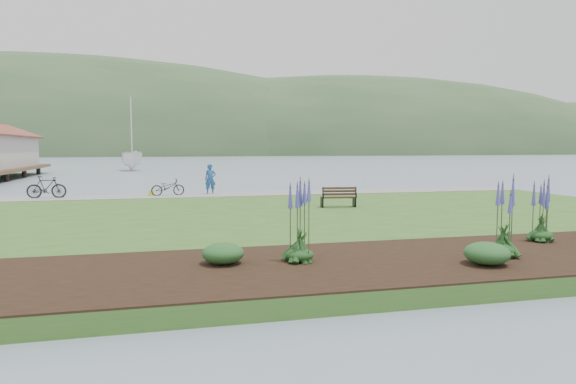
{
  "coord_description": "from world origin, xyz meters",
  "views": [
    {
      "loc": [
        -3.7,
        -20.26,
        2.96
      ],
      "look_at": [
        0.84,
        -2.04,
        1.3
      ],
      "focal_mm": 32.0,
      "sensor_mm": 36.0,
      "label": 1
    }
  ],
  "objects_px": {
    "person": "(210,177)",
    "sailboat": "(132,171)",
    "bicycle_a": "(168,187)",
    "park_bench": "(339,197)"
  },
  "relations": [
    {
      "from": "person",
      "to": "sailboat",
      "type": "height_order",
      "value": "sailboat"
    },
    {
      "from": "person",
      "to": "bicycle_a",
      "type": "bearing_deg",
      "value": -172.81
    },
    {
      "from": "park_bench",
      "to": "sailboat",
      "type": "distance_m",
      "value": 47.48
    },
    {
      "from": "park_bench",
      "to": "person",
      "type": "bearing_deg",
      "value": 130.55
    },
    {
      "from": "park_bench",
      "to": "person",
      "type": "xyz_separation_m",
      "value": [
        -4.72,
        7.28,
        0.51
      ]
    },
    {
      "from": "park_bench",
      "to": "sailboat",
      "type": "relative_size",
      "value": 0.05
    },
    {
      "from": "sailboat",
      "to": "bicycle_a",
      "type": "bearing_deg",
      "value": -92.96
    },
    {
      "from": "person",
      "to": "bicycle_a",
      "type": "xyz_separation_m",
      "value": [
        -2.25,
        -0.3,
        -0.51
      ]
    },
    {
      "from": "park_bench",
      "to": "sailboat",
      "type": "xyz_separation_m",
      "value": [
        -10.7,
        46.25,
        -0.85
      ]
    },
    {
      "from": "person",
      "to": "sailboat",
      "type": "bearing_deg",
      "value": 98.32
    }
  ]
}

